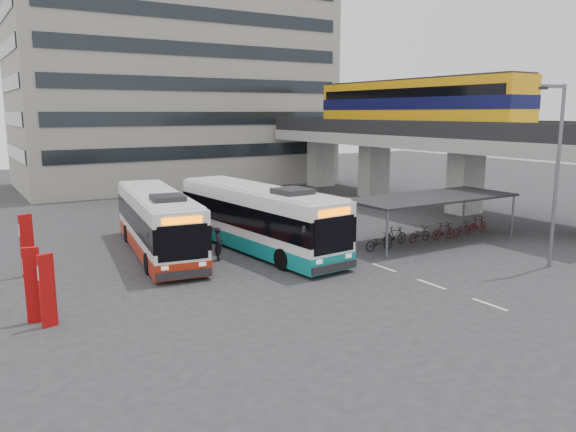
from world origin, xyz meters
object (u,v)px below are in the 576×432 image
bus_teal (258,219)px  lamp_post (556,165)px  bus_main (158,223)px  pedestrian (219,244)px

bus_teal → lamp_post: lamp_post is taller
bus_main → bus_teal: (4.70, -2.13, 0.09)m
lamp_post → bus_teal: bearing=146.5°
bus_teal → pedestrian: (-2.69, -0.87, -0.84)m
bus_teal → pedestrian: size_ratio=7.40×
bus_main → bus_teal: bus_teal is taller
bus_main → lamp_post: 19.37m
bus_teal → lamp_post: size_ratio=1.47×
bus_main → bus_teal: 5.16m
lamp_post → pedestrian: bearing=155.8°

